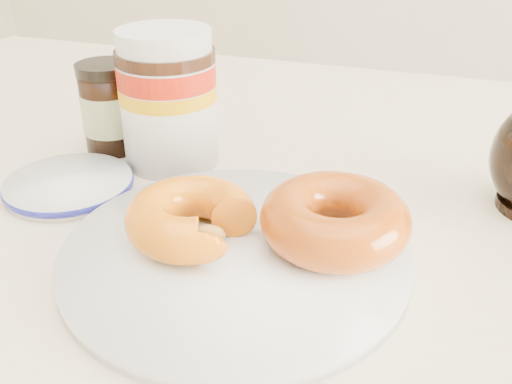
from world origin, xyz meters
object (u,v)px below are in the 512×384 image
(dining_table, at_px, (306,279))
(nutella_jar, at_px, (168,93))
(donut_bitten, at_px, (191,217))
(blue_rim_saucer, at_px, (69,184))
(plate, at_px, (235,253))
(donut_whole, at_px, (335,219))
(dark_jar, at_px, (109,108))

(dining_table, bearing_deg, nutella_jar, 164.35)
(donut_bitten, distance_m, blue_rim_saucer, 0.16)
(plate, height_order, nutella_jar, nutella_jar)
(nutella_jar, distance_m, blue_rim_saucer, 0.13)
(dining_table, relative_size, donut_whole, 12.20)
(dining_table, relative_size, donut_bitten, 13.68)
(dining_table, xyz_separation_m, dark_jar, (-0.24, 0.05, 0.13))
(dining_table, height_order, nutella_jar, nutella_jar)
(dark_jar, distance_m, blue_rim_saucer, 0.11)
(plate, distance_m, dark_jar, 0.26)
(donut_whole, distance_m, nutella_jar, 0.23)
(donut_whole, distance_m, blue_rim_saucer, 0.26)
(blue_rim_saucer, bearing_deg, plate, -16.46)
(dark_jar, bearing_deg, donut_bitten, -43.00)
(dining_table, distance_m, nutella_jar, 0.23)
(plate, bearing_deg, dark_jar, 142.30)
(donut_bitten, bearing_deg, donut_whole, -7.72)
(plate, relative_size, dark_jar, 2.79)
(dark_jar, bearing_deg, blue_rim_saucer, -83.27)
(donut_bitten, relative_size, blue_rim_saucer, 0.84)
(donut_bitten, relative_size, donut_whole, 0.89)
(dining_table, distance_m, dark_jar, 0.27)
(donut_whole, bearing_deg, plate, -156.01)
(plate, bearing_deg, blue_rim_saucer, 163.54)
(nutella_jar, height_order, blue_rim_saucer, nutella_jar)
(dining_table, xyz_separation_m, blue_rim_saucer, (-0.22, -0.05, 0.09))
(dark_jar, relative_size, blue_rim_saucer, 0.79)
(nutella_jar, distance_m, dark_jar, 0.08)
(nutella_jar, xyz_separation_m, blue_rim_saucer, (-0.06, -0.09, -0.07))
(donut_bitten, xyz_separation_m, donut_whole, (0.11, 0.03, 0.00))
(donut_bitten, distance_m, dark_jar, 0.23)
(plate, height_order, blue_rim_saucer, plate)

